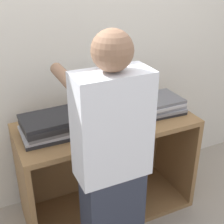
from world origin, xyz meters
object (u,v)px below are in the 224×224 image
(laptop_open, at_px, (103,112))
(laptop_stack_right, at_px, (156,105))
(person, at_px, (112,169))
(laptop_stack_left, at_px, (51,126))

(laptop_open, height_order, laptop_stack_right, laptop_open)
(laptop_open, height_order, person, person)
(laptop_open, distance_m, person, 0.59)
(laptop_stack_left, height_order, laptop_stack_right, laptop_stack_left)
(person, bearing_deg, laptop_stack_right, 39.31)
(laptop_open, bearing_deg, person, -109.10)
(laptop_open, relative_size, laptop_stack_right, 1.01)
(laptop_open, bearing_deg, laptop_stack_left, -170.70)
(laptop_stack_left, xyz_separation_m, laptop_stack_right, (0.80, -0.00, -0.01))
(laptop_open, xyz_separation_m, laptop_stack_right, (0.40, -0.07, 0.00))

